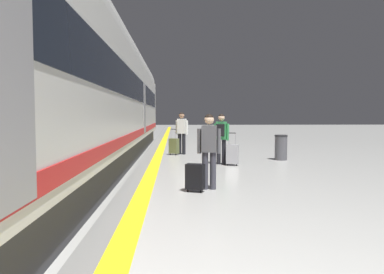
{
  "coord_description": "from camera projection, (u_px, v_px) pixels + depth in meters",
  "views": [
    {
      "loc": [
        -0.41,
        -0.25,
        1.62
      ],
      "look_at": [
        -0.08,
        6.73,
        1.2
      ],
      "focal_mm": 34.26,
      "sensor_mm": 36.0,
      "label": 1
    }
  ],
  "objects": [
    {
      "name": "safety_line_strip",
      "position": [
        151.0,
        173.0,
        10.28
      ],
      "size": [
        0.36,
        80.0,
        0.01
      ],
      "primitive_type": "cube",
      "color": "yellow",
      "rests_on": "ground"
    },
    {
      "name": "tactile_edge_band",
      "position": [
        141.0,
        173.0,
        10.27
      ],
      "size": [
        0.53,
        80.0,
        0.01
      ],
      "primitive_type": "cube",
      "color": "slate",
      "rests_on": "ground"
    },
    {
      "name": "high_speed_train",
      "position": [
        52.0,
        75.0,
        7.98
      ],
      "size": [
        2.94,
        35.35,
        4.97
      ],
      "color": "#38383D",
      "rests_on": "ground"
    },
    {
      "name": "passenger_near",
      "position": [
        209.0,
        146.0,
        7.96
      ],
      "size": [
        0.51,
        0.23,
        1.65
      ],
      "color": "#383842",
      "rests_on": "ground"
    },
    {
      "name": "suitcase_near",
      "position": [
        195.0,
        177.0,
        7.72
      ],
      "size": [
        0.43,
        0.34,
        0.59
      ],
      "color": "black",
      "rests_on": "ground"
    },
    {
      "name": "passenger_mid",
      "position": [
        221.0,
        135.0,
        11.99
      ],
      "size": [
        0.49,
        0.39,
        1.66
      ],
      "color": "black",
      "rests_on": "ground"
    },
    {
      "name": "suitcase_mid",
      "position": [
        232.0,
        154.0,
        11.76
      ],
      "size": [
        0.42,
        0.32,
        1.06
      ],
      "color": "#9E9EA3",
      "rests_on": "ground"
    },
    {
      "name": "passenger_far",
      "position": [
        182.0,
        130.0,
        15.08
      ],
      "size": [
        0.51,
        0.32,
        1.73
      ],
      "color": "black",
      "rests_on": "ground"
    },
    {
      "name": "suitcase_far",
      "position": [
        174.0,
        146.0,
        14.91
      ],
      "size": [
        0.44,
        0.4,
        1.06
      ],
      "color": "#596038",
      "rests_on": "ground"
    },
    {
      "name": "waste_bin",
      "position": [
        281.0,
        147.0,
        13.19
      ],
      "size": [
        0.46,
        0.46,
        0.91
      ],
      "color": "#4C4C51",
      "rests_on": "ground"
    }
  ]
}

